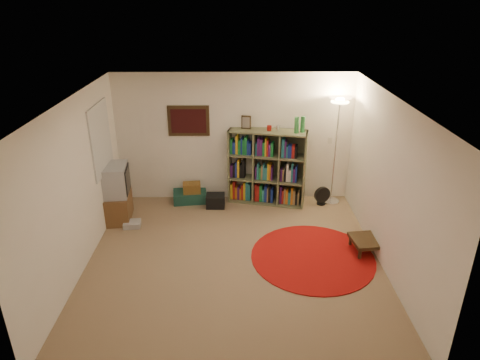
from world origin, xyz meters
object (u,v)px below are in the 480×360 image
object	(u,v)px
bookshelf	(266,168)
suitcase	(190,196)
tv_stand	(115,194)
side_table	(368,241)
floor_lamp	(339,117)
floor_fan	(322,196)

from	to	relation	value
bookshelf	suitcase	world-z (taller)	bookshelf
tv_stand	side_table	world-z (taller)	tv_stand
bookshelf	side_table	distance (m)	2.42
floor_lamp	floor_fan	size ratio (longest dim) A/B	5.62
bookshelf	suitcase	bearing A→B (deg)	-168.02
floor_lamp	floor_fan	xyz separation A→B (m)	(-0.20, -0.11, -1.54)
bookshelf	floor_fan	distance (m)	1.22
tv_stand	suitcase	world-z (taller)	tv_stand
floor_lamp	tv_stand	bearing A→B (deg)	-170.93
floor_fan	bookshelf	bearing A→B (deg)	152.04
floor_lamp	side_table	distance (m)	2.35
tv_stand	side_table	xyz separation A→B (m)	(4.27, -1.12, -0.31)
side_table	floor_fan	bearing A→B (deg)	104.25
bookshelf	suitcase	size ratio (longest dim) A/B	2.55
bookshelf	side_table	bearing A→B (deg)	-37.54
bookshelf	suitcase	xyz separation A→B (m)	(-1.49, 0.02, -0.61)
bookshelf	floor_fan	world-z (taller)	bookshelf
floor_fan	side_table	world-z (taller)	floor_fan
floor_fan	suitcase	bearing A→B (deg)	156.36
suitcase	tv_stand	bearing A→B (deg)	-157.68
bookshelf	suitcase	distance (m)	1.61
floor_lamp	floor_fan	distance (m)	1.56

